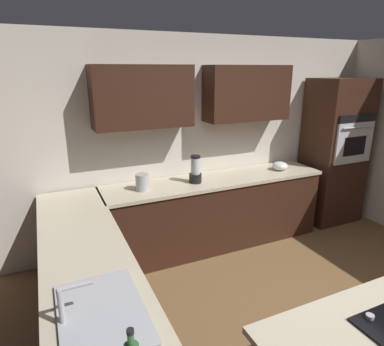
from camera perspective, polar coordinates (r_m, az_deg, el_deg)
The scene contains 11 objects.
ground_plane at distance 3.45m, azimuth 20.38°, elevation -23.59°, with size 14.00×14.00×0.00m, color brown.
wall_back at distance 4.32m, azimuth 2.60°, elevation 7.30°, with size 6.00×0.44×2.60m.
lower_cabinets_back at distance 4.33m, azimuth 3.99°, elevation -6.83°, with size 2.80×0.60×0.86m, color #381E14.
countertop_back at distance 4.17m, azimuth 4.12°, elevation -1.18°, with size 2.84×0.64×0.04m, color beige.
lower_cabinets_side at distance 2.91m, azimuth -16.81°, elevation -21.06°, with size 0.60×2.90×0.86m, color #381E14.
countertop_side at distance 2.66m, azimuth -17.67°, elevation -13.38°, with size 0.64×2.94×0.04m, color beige.
wall_oven at distance 5.31m, azimuth 23.09°, elevation 3.32°, with size 0.80×0.66×2.08m.
sink_unit at distance 2.06m, azimuth -15.34°, elevation -21.86°, with size 0.46×0.70×0.23m.
blender at distance 3.96m, azimuth 0.58°, elevation 0.33°, with size 0.15×0.15×0.33m.
mixing_bowl at distance 4.63m, azimuth 14.75°, elevation 1.18°, with size 0.21×0.21×0.11m, color white.
kettle at distance 3.76m, azimuth -8.44°, elevation -1.57°, with size 0.15×0.15×0.19m, color #B7BABF.
Camera 1 is at (2.00, 1.75, 2.20)m, focal length 31.33 mm.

